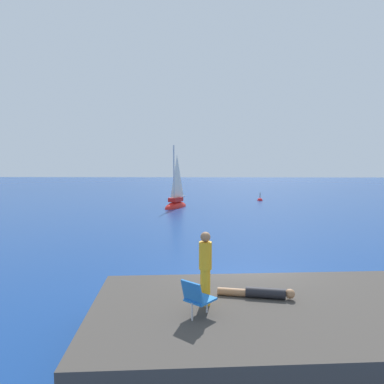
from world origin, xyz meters
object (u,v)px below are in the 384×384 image
sailboat_near (176,204)px  beach_chair (197,297)px  marker_buoy (260,201)px  person_sunbather (259,293)px  person_standing (205,266)px

sailboat_near → beach_chair: sailboat_near is taller
marker_buoy → beach_chair: bearing=-101.9°
person_sunbather → person_standing: (-1.26, -0.43, 0.75)m
sailboat_near → person_standing: bearing=32.5°
person_sunbather → marker_buoy: (4.92, 29.16, -1.12)m
sailboat_near → beach_chair: size_ratio=7.66×
person_standing → beach_chair: size_ratio=2.03×
sailboat_near → beach_chair: 24.55m
marker_buoy → person_standing: bearing=-101.8°
person_standing → beach_chair: person_standing is taller
sailboat_near → beach_chair: bearing=31.9°
person_sunbather → marker_buoy: 29.59m
marker_buoy → sailboat_near: bearing=-145.6°
beach_chair → marker_buoy: 30.94m
sailboat_near → person_sunbather: (3.59, -23.35, 0.80)m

